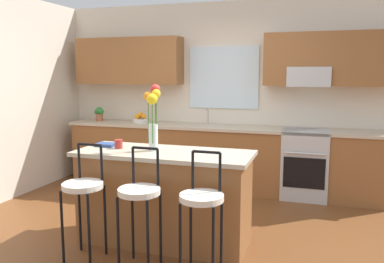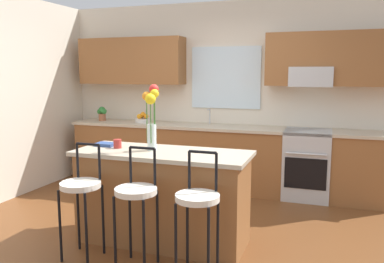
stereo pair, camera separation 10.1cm
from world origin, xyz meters
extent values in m
plane|color=brown|center=(0.00, 0.00, 0.00)|extent=(14.00, 14.00, 0.00)
cube|color=beige|center=(0.00, 2.06, 1.35)|extent=(5.60, 0.12, 2.70)
cube|color=brown|center=(-1.46, 1.83, 1.85)|extent=(1.68, 0.34, 0.70)
cube|color=brown|center=(1.46, 1.83, 1.85)|extent=(1.68, 0.34, 0.70)
cube|color=silver|center=(0.00, 1.99, 1.60)|extent=(1.04, 0.03, 0.90)
cube|color=#B7BABC|center=(1.22, 1.80, 1.62)|extent=(0.56, 0.36, 0.26)
cube|color=brown|center=(0.00, 1.70, 0.44)|extent=(4.50, 0.60, 0.88)
cube|color=#BCAD93|center=(0.00, 1.70, 0.90)|extent=(4.56, 0.64, 0.04)
cube|color=#B7BABC|center=(-0.20, 1.70, 0.85)|extent=(0.54, 0.38, 0.11)
cylinder|color=#B7BABC|center=(-0.20, 1.86, 1.03)|extent=(0.02, 0.02, 0.22)
cylinder|color=#B7BABC|center=(-0.20, 1.80, 1.14)|extent=(0.02, 0.12, 0.02)
cube|color=#B7BABC|center=(1.22, 1.68, 0.46)|extent=(0.60, 0.60, 0.92)
cube|color=black|center=(1.22, 1.38, 0.40)|extent=(0.52, 0.02, 0.40)
cylinder|color=#B7BABC|center=(1.22, 1.35, 0.66)|extent=(0.50, 0.02, 0.02)
cube|color=brown|center=(-0.05, -0.26, 0.44)|extent=(1.64, 0.61, 0.88)
cube|color=#BCAD93|center=(-0.05, -0.26, 0.90)|extent=(1.72, 0.69, 0.04)
cylinder|color=black|center=(-0.73, -0.96, 0.33)|extent=(0.02, 0.02, 0.66)
cylinder|color=black|center=(-0.46, -0.96, 0.33)|extent=(0.02, 0.02, 0.66)
cylinder|color=black|center=(-0.73, -0.69, 0.33)|extent=(0.02, 0.02, 0.66)
cylinder|color=black|center=(-0.46, -0.69, 0.33)|extent=(0.02, 0.02, 0.66)
cylinder|color=silver|center=(-0.60, -0.83, 0.69)|extent=(0.36, 0.36, 0.05)
cylinder|color=black|center=(-0.71, -0.69, 0.87)|extent=(0.02, 0.02, 0.32)
cylinder|color=black|center=(-0.48, -0.69, 0.87)|extent=(0.02, 0.02, 0.32)
cylinder|color=black|center=(-0.60, -0.69, 1.03)|extent=(0.23, 0.02, 0.02)
cylinder|color=black|center=(-0.18, -0.96, 0.33)|extent=(0.02, 0.02, 0.66)
cylinder|color=black|center=(0.09, -0.96, 0.33)|extent=(0.02, 0.02, 0.66)
cylinder|color=black|center=(-0.18, -0.69, 0.33)|extent=(0.02, 0.02, 0.66)
cylinder|color=black|center=(0.09, -0.69, 0.33)|extent=(0.02, 0.02, 0.66)
cylinder|color=silver|center=(-0.05, -0.83, 0.69)|extent=(0.36, 0.36, 0.05)
cylinder|color=black|center=(-0.16, -0.69, 0.87)|extent=(0.02, 0.02, 0.32)
cylinder|color=black|center=(0.07, -0.69, 0.87)|extent=(0.02, 0.02, 0.32)
cylinder|color=black|center=(-0.05, -0.69, 1.03)|extent=(0.23, 0.02, 0.02)
cylinder|color=black|center=(0.37, -0.96, 0.33)|extent=(0.02, 0.02, 0.66)
cylinder|color=black|center=(0.64, -0.96, 0.33)|extent=(0.02, 0.02, 0.66)
cylinder|color=black|center=(0.37, -0.69, 0.33)|extent=(0.02, 0.02, 0.66)
cylinder|color=black|center=(0.64, -0.69, 0.33)|extent=(0.02, 0.02, 0.66)
cylinder|color=silver|center=(0.50, -0.83, 0.69)|extent=(0.36, 0.36, 0.05)
cylinder|color=black|center=(0.39, -0.69, 0.87)|extent=(0.02, 0.02, 0.32)
cylinder|color=black|center=(0.62, -0.69, 0.87)|extent=(0.02, 0.02, 0.32)
cylinder|color=black|center=(0.50, -0.69, 1.03)|extent=(0.23, 0.02, 0.02)
cylinder|color=silver|center=(-0.16, -0.26, 1.05)|extent=(0.09, 0.09, 0.26)
cylinder|color=#3D722D|center=(-0.12, -0.26, 1.24)|extent=(0.01, 0.01, 0.48)
sphere|color=yellow|center=(-0.12, -0.26, 1.48)|extent=(0.09, 0.09, 0.09)
cylinder|color=#3D722D|center=(-0.15, -0.22, 1.26)|extent=(0.01, 0.01, 0.52)
sphere|color=red|center=(-0.15, -0.22, 1.52)|extent=(0.09, 0.09, 0.09)
cylinder|color=#3D722D|center=(-0.20, -0.27, 1.22)|extent=(0.01, 0.01, 0.45)
sphere|color=orange|center=(-0.20, -0.27, 1.45)|extent=(0.09, 0.09, 0.09)
cylinder|color=#3D722D|center=(-0.15, -0.30, 1.21)|extent=(0.01, 0.01, 0.43)
sphere|color=yellow|center=(-0.15, -0.30, 1.43)|extent=(0.10, 0.10, 0.10)
cylinder|color=#A52D28|center=(-0.54, -0.26, 0.97)|extent=(0.08, 0.08, 0.09)
cube|color=navy|center=(-0.71, -0.20, 0.94)|extent=(0.20, 0.15, 0.03)
cylinder|color=silver|center=(-1.22, 1.70, 0.95)|extent=(0.24, 0.24, 0.06)
sphere|color=orange|center=(-1.16, 1.70, 1.01)|extent=(0.07, 0.07, 0.07)
sphere|color=orange|center=(-1.20, 1.75, 1.01)|extent=(0.07, 0.07, 0.07)
sphere|color=orange|center=(-1.26, 1.73, 1.01)|extent=(0.07, 0.07, 0.07)
sphere|color=orange|center=(-1.26, 1.67, 1.01)|extent=(0.08, 0.08, 0.08)
sphere|color=orange|center=(-1.22, 1.70, 1.04)|extent=(0.07, 0.07, 0.07)
cylinder|color=#9E5B3D|center=(-1.93, 1.70, 0.98)|extent=(0.11, 0.11, 0.11)
sphere|color=#2D7A33|center=(-1.93, 1.70, 1.09)|extent=(0.10, 0.10, 0.10)
sphere|color=#2D7A33|center=(-1.97, 1.71, 1.06)|extent=(0.10, 0.10, 0.10)
sphere|color=#2D7A33|center=(-1.89, 1.69, 1.07)|extent=(0.09, 0.09, 0.09)
camera|label=1|loc=(1.37, -3.77, 1.68)|focal=37.11mm
camera|label=2|loc=(1.47, -3.74, 1.68)|focal=37.11mm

